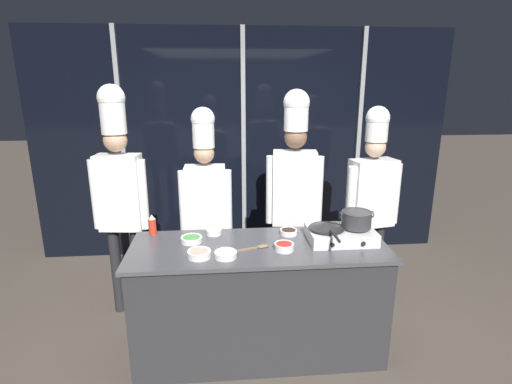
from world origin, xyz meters
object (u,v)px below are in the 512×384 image
Objects in this scene: prep_bowl_garlic at (214,231)px; chef_line at (294,182)px; prep_bowl_bell_pepper at (284,246)px; stock_pot at (356,219)px; squeeze_bottle_chili at (152,225)px; prep_bowl_scallions at (192,239)px; frying_pan at (327,226)px; prep_bowl_bean_sprouts at (226,254)px; chef_pastry at (372,192)px; prep_bowl_soy_glaze at (289,232)px; serving_spoon_slotted at (258,247)px; portable_stove at (341,235)px; chef_sous at (205,193)px; prep_bowl_shrimp at (199,253)px; chef_head at (119,183)px.

prep_bowl_garlic is 0.06× the size of chef_line.
chef_line is at bearing 28.93° from prep_bowl_garlic.
prep_bowl_bell_pepper is at bearing 82.59° from chef_line.
stock_pot reaches higher than prep_bowl_bell_pepper.
squeeze_bottle_chili is 1.01× the size of prep_bowl_scallions.
prep_bowl_scallions is at bearing 175.56° from frying_pan.
chef_pastry is (1.38, 0.88, 0.17)m from prep_bowl_bean_sprouts.
squeeze_bottle_chili is at bearing 158.29° from prep_bowl_bell_pepper.
prep_bowl_soy_glaze is at bearing 161.47° from stock_pot.
serving_spoon_slotted is 0.15× the size of chef_pastry.
chef_sous reaches higher than portable_stove.
prep_bowl_scallions is at bearing -30.02° from squeeze_bottle_chili.
frying_pan reaches higher than prep_bowl_bell_pepper.
chef_line reaches higher than stock_pot.
serving_spoon_slotted is at bearing 118.85° from chef_sous.
prep_bowl_bean_sprouts is (-0.78, -0.22, -0.10)m from frying_pan.
prep_bowl_shrimp reaches higher than serving_spoon_slotted.
prep_bowl_bean_sprouts is 0.09× the size of chef_pastry.
chef_pastry is (2.29, 0.02, -0.15)m from chef_head.
chef_pastry is (1.47, 0.44, 0.17)m from prep_bowl_garlic.
squeeze_bottle_chili is at bearing 168.88° from frying_pan.
prep_bowl_soy_glaze is at bearing 18.27° from chef_pastry.
prep_bowl_bell_pepper is 0.07× the size of chef_head.
prep_bowl_bell_pepper is 0.62m from prep_bowl_shrimp.
chef_head reaches higher than portable_stove.
stock_pot is 1.37m from chef_sous.
portable_stove is 1.96× the size of stock_pot.
prep_bowl_bell_pepper is (0.52, -0.36, 0.01)m from prep_bowl_garlic.
chef_line is at bearing 121.00° from stock_pot.
portable_stove is 1.83× the size of serving_spoon_slotted.
chef_pastry is at bearing 47.76° from frying_pan.
portable_stove is 2.99× the size of squeeze_bottle_chili.
portable_stove is 0.73m from chef_line.
frying_pan is 0.24× the size of chef_line.
prep_bowl_garlic is at bearing 36.79° from chef_line.
serving_spoon_slotted is (0.83, -0.34, -0.07)m from squeeze_bottle_chili.
serving_spoon_slotted is 0.13× the size of chef_head.
chef_pastry reaches higher than portable_stove.
stock_pot is 0.13× the size of chef_line.
squeeze_bottle_chili is 0.61m from prep_bowl_shrimp.
frying_pan is 1.39m from squeeze_bottle_chili.
prep_bowl_garlic is 0.88m from chef_line.
prep_bowl_garlic is 0.79× the size of prep_bowl_bean_sprouts.
prep_bowl_shrimp is 1.15m from chef_head.
prep_bowl_bell_pepper reaches higher than prep_bowl_soy_glaze.
prep_bowl_scallions is at bearing 82.15° from chef_sous.
frying_pan is 0.25× the size of chef_pastry.
chef_sous is (-0.68, 0.52, 0.19)m from prep_bowl_soy_glaze.
serving_spoon_slotted is 0.14× the size of chef_line.
prep_bowl_scallions is 0.09× the size of chef_sous.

